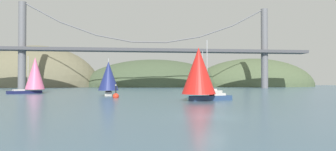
{
  "coord_description": "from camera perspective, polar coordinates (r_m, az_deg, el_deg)",
  "views": [
    {
      "loc": [
        -6.55,
        -24.96,
        3.02
      ],
      "look_at": [
        0.0,
        30.41,
        4.03
      ],
      "focal_mm": 32.24,
      "sensor_mm": 36.0,
      "label": 1
    }
  ],
  "objects": [
    {
      "name": "suspension_bridge",
      "position": [
        120.82,
        -3.62,
        5.06
      ],
      "size": [
        132.49,
        6.0,
        33.41
      ],
      "color": "slate",
      "rests_on": "ground_plane"
    },
    {
      "name": "sailboat_navy_sail",
      "position": [
        62.59,
        -11.2,
        -0.29
      ],
      "size": [
        4.35,
        6.76,
        7.73
      ],
      "color": "#B7B2A8",
      "rests_on": "ground_plane"
    },
    {
      "name": "headland_right",
      "position": [
        173.28,
        15.85,
        -2.0
      ],
      "size": [
        67.96,
        44.0,
        30.78
      ],
      "primitive_type": "ellipsoid",
      "color": "#4C5B3D",
      "rests_on": "ground_plane"
    },
    {
      "name": "sailboat_teal_sail",
      "position": [
        72.27,
        5.42,
        0.08
      ],
      "size": [
        8.95,
        5.21,
        10.18
      ],
      "color": "#B7B2A8",
      "rests_on": "ground_plane"
    },
    {
      "name": "ground_plane",
      "position": [
        25.98,
        7.98,
        -7.7
      ],
      "size": [
        360.0,
        360.0,
        0.0
      ],
      "primitive_type": "plane",
      "color": "#426075"
    },
    {
      "name": "channel_buoy",
      "position": [
        54.27,
        -9.84,
        -3.82
      ],
      "size": [
        1.1,
        1.1,
        2.64
      ],
      "color": "red",
      "rests_on": "ground_plane"
    },
    {
      "name": "sailboat_red_spinnaker",
      "position": [
        46.23,
        5.93,
        0.66
      ],
      "size": [
        9.06,
        6.68,
        9.39
      ],
      "color": "navy",
      "rests_on": "ground_plane"
    },
    {
      "name": "headland_center",
      "position": [
        160.41,
        -2.62,
        -2.12
      ],
      "size": [
        74.74,
        44.0,
        28.75
      ],
      "primitive_type": "ellipsoid",
      "color": "#425138",
      "rests_on": "ground_plane"
    },
    {
      "name": "headland_left",
      "position": [
        167.16,
        -23.61,
        -1.99
      ],
      "size": [
        62.8,
        44.0,
        42.04
      ],
      "primitive_type": "ellipsoid",
      "color": "#6B664C",
      "rests_on": "ground_plane"
    },
    {
      "name": "sailboat_pink_spinnaker",
      "position": [
        80.94,
        -23.96,
        0.18
      ],
      "size": [
        8.85,
        7.76,
        9.09
      ],
      "color": "#191E4C",
      "rests_on": "ground_plane"
    }
  ]
}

